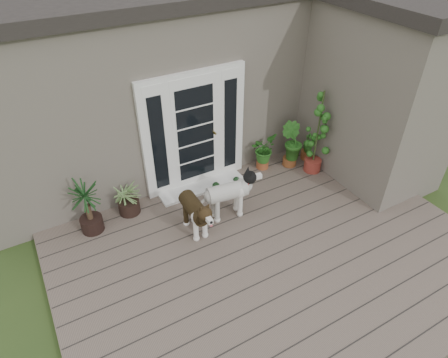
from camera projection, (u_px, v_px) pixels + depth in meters
deck at (273, 257)px, 5.90m from camera, size 6.20×4.60×0.12m
house_main at (159, 71)px, 7.97m from camera, size 7.40×4.00×3.10m
house_wing at (378, 99)px, 6.91m from camera, size 1.60×2.40×3.10m
door_unit at (195, 132)px, 6.68m from camera, size 1.90×0.14×2.15m
door_step at (202, 186)px, 7.16m from camera, size 1.60×0.40×0.05m
brindle_dog at (195, 214)px, 6.06m from camera, size 0.37×0.85×0.71m
white_dog at (227, 198)px, 6.35m from camera, size 0.92×0.49×0.74m
spider_plant at (128, 197)px, 6.45m from camera, size 0.72×0.72×0.63m
yucca at (87, 207)px, 6.00m from camera, size 0.87×0.87×0.97m
herb_a at (263, 154)px, 7.51m from camera, size 0.70×0.70×0.63m
herb_b at (291, 150)px, 7.57m from camera, size 0.61×0.61×0.68m
herb_c at (309, 148)px, 7.83m from camera, size 0.41×0.41×0.49m
sapling at (318, 132)px, 7.11m from camera, size 0.64×0.64×1.72m
clog_left at (239, 183)px, 7.22m from camera, size 0.16×0.31×0.09m
clog_right at (215, 189)px, 7.05m from camera, size 0.34×0.36×0.10m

